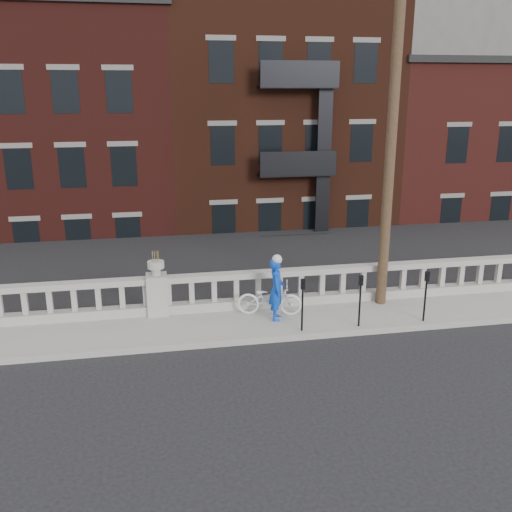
# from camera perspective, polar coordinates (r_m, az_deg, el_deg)

# --- Properties ---
(ground) EXTENTS (120.00, 120.00, 0.00)m
(ground) POSITION_cam_1_polar(r_m,az_deg,el_deg) (12.14, -9.23, -13.33)
(ground) COLOR black
(ground) RESTS_ON ground
(sidewalk) EXTENTS (32.00, 2.20, 0.15)m
(sidewalk) POSITION_cam_1_polar(r_m,az_deg,el_deg) (14.79, -9.64, -7.33)
(sidewalk) COLOR gray
(sidewalk) RESTS_ON ground
(balustrade) EXTENTS (28.00, 0.34, 1.03)m
(balustrade) POSITION_cam_1_polar(r_m,az_deg,el_deg) (15.46, -9.83, -4.01)
(balustrade) COLOR gray
(balustrade) RESTS_ON sidewalk
(planter_pedestal) EXTENTS (0.55, 0.55, 1.76)m
(planter_pedestal) POSITION_cam_1_polar(r_m,az_deg,el_deg) (15.39, -9.87, -3.35)
(planter_pedestal) COLOR gray
(planter_pedestal) RESTS_ON sidewalk
(lower_level) EXTENTS (80.00, 44.00, 20.80)m
(lower_level) POSITION_cam_1_polar(r_m,az_deg,el_deg) (33.77, -9.80, 10.57)
(lower_level) COLOR #605E59
(lower_level) RESTS_ON ground
(utility_pole) EXTENTS (1.60, 0.28, 10.00)m
(utility_pole) POSITION_cam_1_polar(r_m,az_deg,el_deg) (15.50, 13.50, 13.27)
(utility_pole) COLOR #422D1E
(utility_pole) RESTS_ON sidewalk
(parking_meter_b) EXTENTS (0.10, 0.09, 1.36)m
(parking_meter_b) POSITION_cam_1_polar(r_m,az_deg,el_deg) (14.11, 4.67, -4.29)
(parking_meter_b) COLOR black
(parking_meter_b) RESTS_ON sidewalk
(parking_meter_c) EXTENTS (0.10, 0.09, 1.36)m
(parking_meter_c) POSITION_cam_1_polar(r_m,az_deg,el_deg) (14.57, 10.39, -3.85)
(parking_meter_c) COLOR black
(parking_meter_c) RESTS_ON sidewalk
(parking_meter_d) EXTENTS (0.10, 0.09, 1.36)m
(parking_meter_d) POSITION_cam_1_polar(r_m,az_deg,el_deg) (15.28, 16.63, -3.31)
(parking_meter_d) COLOR black
(parking_meter_d) RESTS_ON sidewalk
(bicycle) EXTENTS (1.81, 0.99, 0.90)m
(bicycle) POSITION_cam_1_polar(r_m,az_deg,el_deg) (15.20, 1.36, -4.27)
(bicycle) COLOR white
(bicycle) RESTS_ON sidewalk
(cyclist) EXTENTS (0.53, 0.68, 1.65)m
(cyclist) POSITION_cam_1_polar(r_m,az_deg,el_deg) (14.80, 2.08, -3.33)
(cyclist) COLOR blue
(cyclist) RESTS_ON sidewalk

